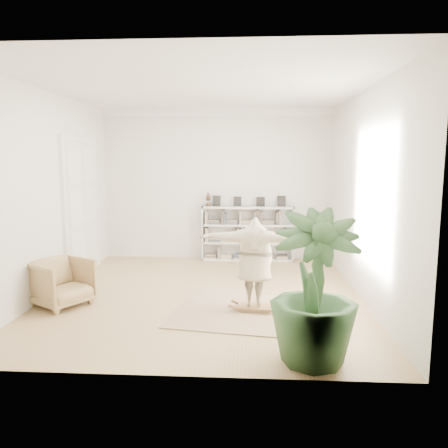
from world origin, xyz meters
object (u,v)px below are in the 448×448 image
bookshelf (247,234)px  houseplant (314,288)px  rocker_board (254,307)px  person (255,259)px  armchair (62,283)px

bookshelf → houseplant: (0.82, -5.37, 0.28)m
houseplant → bookshelf: bearing=98.7°
bookshelf → houseplant: houseplant is taller
rocker_board → person: 0.78m
armchair → person: size_ratio=0.49×
bookshelf → person: size_ratio=1.25×
bookshelf → armchair: (-3.04, -3.54, -0.25)m
person → bookshelf: bearing=-79.3°
houseplant → armchair: bearing=154.7°
bookshelf → person: (0.14, -3.65, 0.21)m
bookshelf → person: 3.66m
armchair → person: person is taller
bookshelf → rocker_board: size_ratio=3.74×
person → rocker_board: bearing=143.4°
bookshelf → houseplant: bearing=-81.3°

